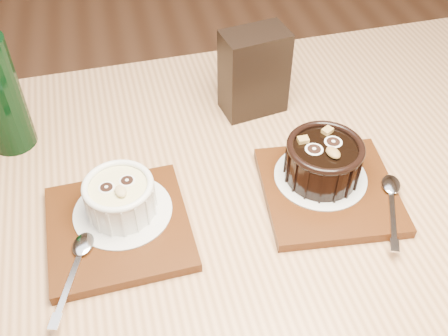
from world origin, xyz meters
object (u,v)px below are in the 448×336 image
object	(u,v)px
ramekin_white	(120,196)
table	(236,254)
tray_right	(329,191)
condiment_stand	(254,72)
tray_left	(119,228)
ramekin_dark	(324,159)

from	to	relation	value
ramekin_white	table	bearing A→B (deg)	-22.67
tray_right	condiment_stand	distance (m)	0.23
tray_left	tray_right	world-z (taller)	same
table	tray_left	bearing A→B (deg)	178.05
condiment_stand	ramekin_white	bearing A→B (deg)	-139.93
ramekin_white	ramekin_dark	xyz separation A→B (m)	(0.28, 0.00, 0.00)
condiment_stand	tray_right	bearing A→B (deg)	-76.04
table	ramekin_white	distance (m)	0.20
ramekin_white	ramekin_dark	size ratio (longest dim) A/B	0.86
tray_left	ramekin_white	size ratio (longest dim) A/B	1.98
tray_right	condiment_stand	size ratio (longest dim) A/B	1.29
ramekin_dark	tray_left	bearing A→B (deg)	169.45
table	condiment_stand	xyz separation A→B (m)	(0.08, 0.22, 0.16)
tray_right	ramekin_white	bearing A→B (deg)	176.08
condiment_stand	table	bearing A→B (deg)	-110.21
ramekin_white	tray_left	bearing A→B (deg)	-125.15
ramekin_white	tray_right	bearing A→B (deg)	-16.92
tray_right	ramekin_dark	bearing A→B (deg)	104.78
table	tray_left	size ratio (longest dim) A/B	6.81
tray_left	condiment_stand	xyz separation A→B (m)	(0.24, 0.21, 0.06)
tray_left	condiment_stand	size ratio (longest dim) A/B	1.29
ramekin_white	ramekin_dark	bearing A→B (deg)	-12.59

